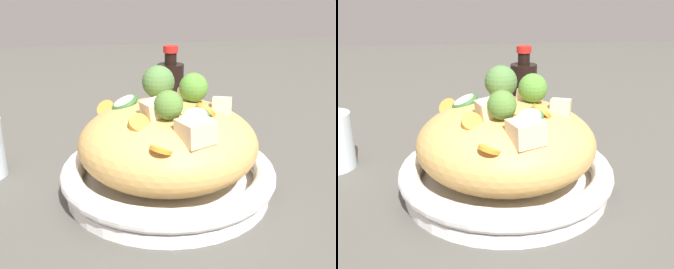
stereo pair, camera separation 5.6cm
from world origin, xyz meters
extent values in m
plane|color=#4B4943|center=(0.00, 0.00, 0.00)|extent=(3.00, 3.00, 0.00)
cylinder|color=white|center=(0.00, 0.00, 0.01)|extent=(0.28, 0.28, 0.02)
torus|color=white|center=(0.00, 0.00, 0.03)|extent=(0.30, 0.30, 0.03)
ellipsoid|color=tan|center=(0.00, 0.00, 0.07)|extent=(0.25, 0.25, 0.11)
torus|color=tan|center=(-0.05, 0.01, 0.10)|extent=(0.08, 0.09, 0.02)
torus|color=tan|center=(0.00, 0.03, 0.12)|extent=(0.06, 0.06, 0.02)
cone|color=#9DB773|center=(0.01, 0.05, 0.12)|extent=(0.02, 0.02, 0.01)
sphere|color=#4F7932|center=(0.01, 0.05, 0.14)|extent=(0.04, 0.04, 0.04)
cone|color=#A0B971|center=(0.00, -0.06, 0.12)|extent=(0.02, 0.02, 0.01)
sphere|color=#4D783D|center=(0.00, -0.06, 0.14)|extent=(0.07, 0.07, 0.05)
cone|color=#A1C17C|center=(-0.04, -0.01, 0.13)|extent=(0.02, 0.02, 0.02)
sphere|color=#518932|center=(-0.04, -0.01, 0.15)|extent=(0.05, 0.05, 0.04)
cylinder|color=orange|center=(-0.04, 0.04, 0.13)|extent=(0.03, 0.04, 0.02)
cylinder|color=orange|center=(0.05, 0.05, 0.12)|extent=(0.03, 0.03, 0.02)
cylinder|color=orange|center=(0.03, 0.10, 0.11)|extent=(0.04, 0.04, 0.01)
cylinder|color=orange|center=(0.08, -0.05, 0.11)|extent=(0.03, 0.03, 0.02)
cylinder|color=orange|center=(0.02, 0.03, 0.13)|extent=(0.02, 0.02, 0.02)
cylinder|color=beige|center=(-0.02, 0.05, 0.13)|extent=(0.05, 0.05, 0.02)
torus|color=#316635|center=(-0.02, 0.05, 0.13)|extent=(0.05, 0.05, 0.02)
cylinder|color=beige|center=(0.05, -0.03, 0.13)|extent=(0.03, 0.03, 0.02)
torus|color=#2F5F2C|center=(0.05, -0.03, 0.13)|extent=(0.04, 0.04, 0.02)
cube|color=beige|center=(-0.01, 0.09, 0.12)|extent=(0.05, 0.05, 0.03)
cube|color=beige|center=(-0.03, -0.02, 0.13)|extent=(0.03, 0.03, 0.03)
cube|color=beige|center=(0.03, 0.04, 0.13)|extent=(0.04, 0.04, 0.03)
cube|color=beige|center=(-0.07, 0.01, 0.13)|extent=(0.03, 0.03, 0.03)
cylinder|color=black|center=(-0.07, -0.27, 0.06)|extent=(0.05, 0.05, 0.13)
cylinder|color=black|center=(-0.07, -0.27, 0.14)|extent=(0.02, 0.02, 0.02)
cylinder|color=red|center=(-0.07, -0.27, 0.16)|extent=(0.03, 0.03, 0.01)
camera|label=1|loc=(0.12, 0.51, 0.28)|focal=43.77mm
camera|label=2|loc=(0.06, 0.52, 0.28)|focal=43.77mm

